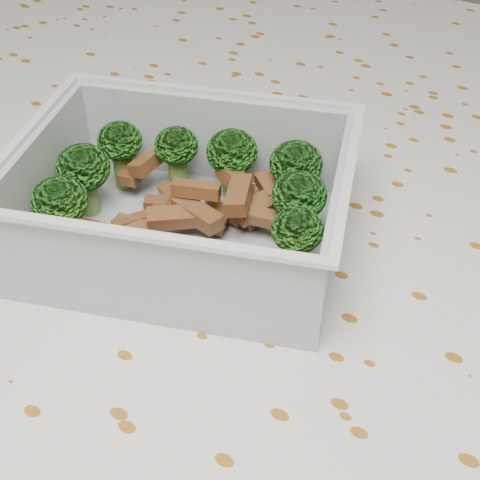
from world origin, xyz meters
The scene contains 6 objects.
dining_table centered at (0.00, 0.00, 0.67)m, with size 1.40×0.90×0.75m.
tablecloth centered at (0.00, 0.00, 0.72)m, with size 1.46×0.96×0.19m.
lunch_container centered at (-0.03, 0.00, 0.78)m, with size 0.23×0.21×0.07m.
broccoli_florets centered at (-0.04, 0.02, 0.79)m, with size 0.17×0.14×0.05m.
meat_pile centered at (-0.03, 0.02, 0.78)m, with size 0.12×0.09×0.03m.
sausage centered at (-0.02, -0.04, 0.78)m, with size 0.17×0.06×0.03m.
Camera 1 is at (0.16, -0.25, 1.03)m, focal length 50.00 mm.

